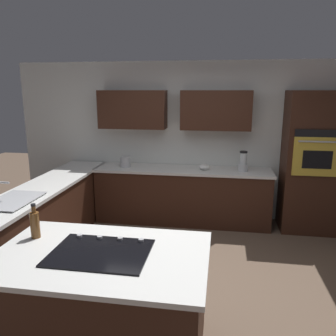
% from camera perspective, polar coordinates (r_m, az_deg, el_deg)
% --- Properties ---
extents(ground_plane, '(14.00, 14.00, 0.00)m').
position_cam_1_polar(ground_plane, '(4.14, 0.91, -17.99)').
color(ground_plane, brown).
extents(wall_back, '(6.00, 0.44, 2.60)m').
position_cam_1_polar(wall_back, '(5.63, 3.32, 5.79)').
color(wall_back, silver).
rests_on(wall_back, ground).
extents(lower_cabinets_back, '(2.80, 0.60, 0.86)m').
position_cam_1_polar(lower_cabinets_back, '(5.53, 2.45, -4.87)').
color(lower_cabinets_back, '#381E14').
rests_on(lower_cabinets_back, ground).
extents(countertop_back, '(2.84, 0.64, 0.04)m').
position_cam_1_polar(countertop_back, '(5.41, 2.50, -0.33)').
color(countertop_back, silver).
rests_on(countertop_back, lower_cabinets_back).
extents(lower_cabinets_side, '(0.60, 2.90, 0.86)m').
position_cam_1_polar(lower_cabinets_side, '(4.98, -19.52, -7.75)').
color(lower_cabinets_side, '#381E14').
rests_on(lower_cabinets_side, ground).
extents(countertop_side, '(0.64, 2.94, 0.04)m').
position_cam_1_polar(countertop_side, '(4.84, -19.93, -2.75)').
color(countertop_side, silver).
rests_on(countertop_side, lower_cabinets_side).
extents(island_base, '(1.60, 0.99, 0.86)m').
position_cam_1_polar(island_base, '(2.98, -11.01, -22.12)').
color(island_base, '#381E14').
rests_on(island_base, ground).
extents(island_top, '(1.68, 1.07, 0.04)m').
position_cam_1_polar(island_top, '(2.75, -11.43, -14.43)').
color(island_top, silver).
rests_on(island_top, island_base).
extents(wall_oven, '(0.80, 0.66, 2.14)m').
position_cam_1_polar(wall_oven, '(5.50, 23.14, 0.87)').
color(wall_oven, '#381E14').
rests_on(wall_oven, ground).
extents(sink_unit, '(0.46, 0.70, 0.23)m').
position_cam_1_polar(sink_unit, '(4.22, -24.97, -4.95)').
color(sink_unit, '#515456').
rests_on(sink_unit, countertop_side).
extents(cooktop, '(0.76, 0.56, 0.03)m').
position_cam_1_polar(cooktop, '(2.74, -11.41, -13.86)').
color(cooktop, black).
rests_on(cooktop, island_top).
extents(blender, '(0.15, 0.15, 0.32)m').
position_cam_1_polar(blender, '(5.34, 12.68, 0.90)').
color(blender, silver).
rests_on(blender, countertop_back).
extents(mixing_bowl, '(0.17, 0.17, 0.09)m').
position_cam_1_polar(mixing_bowl, '(5.35, 6.21, 0.19)').
color(mixing_bowl, white).
rests_on(mixing_bowl, countertop_back).
extents(kettle, '(0.17, 0.17, 0.18)m').
position_cam_1_polar(kettle, '(5.56, -7.28, 1.09)').
color(kettle, '#B7BABF').
rests_on(kettle, countertop_back).
extents(oil_bottle, '(0.08, 0.08, 0.31)m').
position_cam_1_polar(oil_bottle, '(3.11, -21.73, -8.84)').
color(oil_bottle, brown).
rests_on(oil_bottle, island_top).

